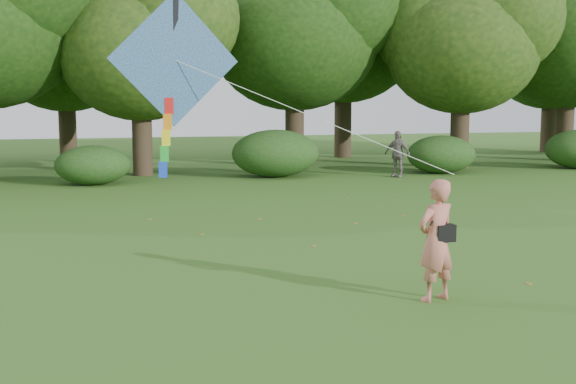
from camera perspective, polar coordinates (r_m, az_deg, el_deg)
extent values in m
plane|color=#265114|center=(10.96, 8.14, -8.91)|extent=(100.00, 100.00, 0.00)
imported|color=#C66C5D|center=(11.16, 11.62, -3.75)|extent=(0.79, 0.64, 1.87)
imported|color=gray|center=(28.85, 8.63, 2.99)|extent=(1.03, 1.11, 1.83)
cube|color=black|center=(11.17, 12.25, -3.18)|extent=(0.30, 0.20, 0.26)
cylinder|color=black|center=(11.05, 11.77, -1.38)|extent=(0.33, 0.14, 0.47)
cube|color=#2547A3|center=(11.92, -8.96, 10.27)|extent=(2.13, 0.34, 2.14)
cube|color=black|center=(11.95, -8.98, 10.26)|extent=(0.15, 0.32, 1.96)
cylinder|color=white|center=(11.26, 1.72, 6.08)|extent=(3.89, 2.17, 1.76)
cube|color=red|center=(11.91, -9.38, 6.74)|extent=(0.14, 0.06, 0.26)
cube|color=orange|center=(11.91, -9.50, 5.49)|extent=(0.14, 0.06, 0.26)
cube|color=yellow|center=(11.92, -9.62, 4.24)|extent=(0.14, 0.06, 0.26)
cube|color=green|center=(11.93, -9.73, 2.99)|extent=(0.14, 0.06, 0.26)
cube|color=blue|center=(11.95, -9.85, 1.74)|extent=(0.14, 0.06, 0.26)
cylinder|color=#3A2D1E|center=(29.72, -11.45, 4.33)|extent=(0.80, 0.80, 3.15)
ellipsoid|color=#1E3F11|center=(29.74, -11.61, 10.76)|extent=(6.40, 6.40, 5.44)
cylinder|color=#3A2D1E|center=(32.96, 0.52, 5.21)|extent=(0.86, 0.86, 3.67)
ellipsoid|color=#1E3F11|center=(33.05, 0.53, 12.03)|extent=(7.60, 7.60, 6.46)
cylinder|color=#3A2D1E|center=(33.39, 13.41, 4.83)|extent=(0.83, 0.83, 3.43)
ellipsoid|color=#1E3F11|center=(33.44, 13.60, 10.98)|extent=(6.80, 6.80, 5.78)
cylinder|color=#3A2D1E|center=(38.89, 21.03, 5.12)|extent=(0.87, 0.87, 3.78)
ellipsoid|color=#1E3F11|center=(38.98, 21.30, 11.06)|extent=(7.80, 7.80, 6.63)
cylinder|color=#3A2D1E|center=(37.12, -17.02, 4.99)|extent=(0.84, 0.84, 3.50)
ellipsoid|color=#1E3F11|center=(37.18, -17.24, 10.66)|extent=(7.00, 7.00, 5.95)
cylinder|color=#3A2D1E|center=(38.49, 4.36, 5.75)|extent=(0.90, 0.90, 4.02)
ellipsoid|color=#1E3F11|center=(38.60, 4.42, 11.93)|extent=(7.80, 7.80, 6.63)
cylinder|color=#3A2D1E|center=(45.10, 19.88, 5.28)|extent=(0.85, 0.85, 3.57)
ellipsoid|color=#1E3F11|center=(45.15, 20.09, 10.05)|extent=(7.20, 7.20, 6.12)
ellipsoid|color=#264919|center=(26.80, -15.17, 2.06)|extent=(2.66, 2.09, 1.42)
ellipsoid|color=#264919|center=(28.53, -1.00, 3.07)|extent=(3.50, 2.75, 1.88)
ellipsoid|color=#264919|center=(30.65, 12.01, 2.92)|extent=(2.94, 2.31, 1.58)
cube|color=olive|center=(16.56, -6.85, -3.33)|extent=(0.14, 0.14, 0.01)
cube|color=olive|center=(22.66, 4.62, -0.43)|extent=(0.09, 0.13, 0.01)
cube|color=olive|center=(15.17, 2.07, -4.26)|extent=(0.08, 0.12, 0.01)
cube|color=olive|center=(17.97, 5.35, -2.47)|extent=(0.13, 0.10, 0.01)
cube|color=olive|center=(18.54, -2.27, -2.14)|extent=(0.13, 0.10, 0.01)
cube|color=olive|center=(19.27, 8.99, -1.86)|extent=(0.13, 0.14, 0.01)
cube|color=olive|center=(23.55, 8.39, -0.19)|extent=(0.12, 0.14, 0.01)
cube|color=olive|center=(12.75, 18.46, -6.87)|extent=(0.10, 0.13, 0.01)
cube|color=olive|center=(18.84, -10.88, -2.11)|extent=(0.14, 0.12, 0.01)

